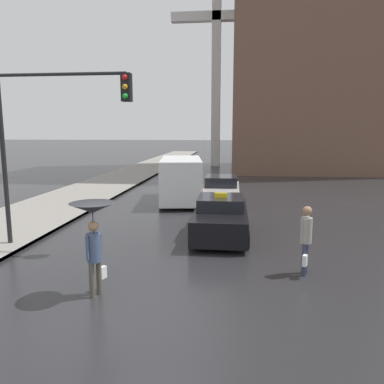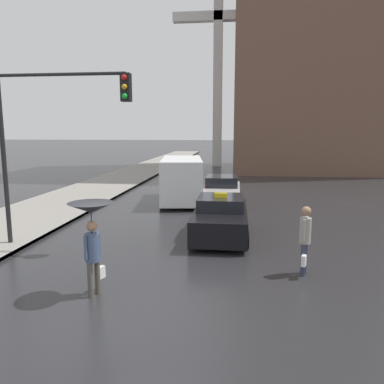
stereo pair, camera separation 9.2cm
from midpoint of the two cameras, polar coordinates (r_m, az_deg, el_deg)
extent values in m
plane|color=#262628|center=(7.86, -9.90, -18.65)|extent=(300.00, 300.00, 0.00)
cube|color=black|center=(13.16, 4.56, -4.37)|extent=(1.80, 4.14, 0.81)
cube|color=black|center=(13.23, 4.63, -1.58)|extent=(1.58, 1.87, 0.42)
cylinder|color=black|center=(11.98, 8.41, -7.13)|extent=(0.20, 0.60, 0.60)
cylinder|color=black|center=(12.05, 0.20, -6.94)|extent=(0.20, 0.60, 0.60)
cylinder|color=black|center=(14.47, 8.15, -4.27)|extent=(0.20, 0.60, 0.60)
cylinder|color=black|center=(14.52, 1.37, -4.13)|extent=(0.20, 0.60, 0.60)
cube|color=yellow|center=(12.98, 4.61, -0.49)|extent=(0.44, 0.16, 0.16)
cube|color=#B7B2AD|center=(19.07, 4.70, -0.23)|extent=(1.80, 4.23, 0.73)
cube|color=black|center=(19.19, 4.75, 1.69)|extent=(1.58, 1.90, 0.50)
cylinder|color=black|center=(17.81, 7.28, -1.70)|extent=(0.20, 0.60, 0.60)
cylinder|color=black|center=(17.87, 1.79, -1.59)|extent=(0.20, 0.60, 0.60)
cylinder|color=black|center=(20.39, 7.23, -0.31)|extent=(0.20, 0.60, 0.60)
cylinder|color=black|center=(20.44, 2.43, -0.22)|extent=(0.20, 0.60, 0.60)
cube|color=white|center=(19.47, -1.43, 2.04)|extent=(2.65, 5.28, 2.10)
cube|color=black|center=(19.43, -1.44, 3.13)|extent=(2.62, 4.88, 0.54)
cube|color=red|center=(19.51, -1.43, 1.27)|extent=(2.65, 5.08, 0.14)
cylinder|color=black|center=(18.13, 1.53, -1.38)|extent=(0.28, 0.65, 0.63)
cylinder|color=black|center=(18.15, -4.47, -1.40)|extent=(0.28, 0.65, 0.63)
cylinder|color=black|center=(21.11, 1.20, 0.13)|extent=(0.28, 0.65, 0.63)
cylinder|color=black|center=(21.13, -3.95, 0.12)|extent=(0.28, 0.65, 0.63)
cylinder|color=#4C473D|center=(8.79, -14.94, -12.84)|extent=(0.16, 0.16, 0.80)
cylinder|color=#4C473D|center=(8.93, -13.92, -12.43)|extent=(0.16, 0.16, 0.80)
cylinder|color=#3D4C6B|center=(8.62, -14.62, -8.18)|extent=(0.43, 0.43, 0.64)
sphere|color=#997051|center=(8.49, -14.75, -5.05)|extent=(0.23, 0.23, 0.23)
cylinder|color=#3D4C6B|center=(8.47, -15.61, -8.19)|extent=(0.09, 0.09, 0.54)
cylinder|color=#3D4C6B|center=(8.74, -13.69, -7.56)|extent=(0.09, 0.09, 0.54)
cone|color=#232328|center=(8.40, -14.87, -2.34)|extent=(0.99, 0.99, 0.22)
cylinder|color=black|center=(8.47, -14.77, -4.58)|extent=(0.02, 0.02, 0.68)
cube|color=white|center=(9.06, -13.38, -11.81)|extent=(0.16, 0.20, 0.28)
cylinder|color=#2D3347|center=(10.28, 17.06, -9.54)|extent=(0.16, 0.16, 0.84)
cylinder|color=#2D3347|center=(10.08, 16.81, -9.92)|extent=(0.16, 0.16, 0.84)
cylinder|color=gray|center=(9.97, 17.14, -5.64)|extent=(0.37, 0.37, 0.66)
sphere|color=#997051|center=(9.85, 17.27, -2.81)|extent=(0.24, 0.24, 0.24)
cylinder|color=gray|center=(10.13, 17.35, -5.12)|extent=(0.09, 0.09, 0.56)
cylinder|color=gray|center=(9.78, 16.94, -5.61)|extent=(0.09, 0.09, 0.56)
cube|color=white|center=(9.91, 16.92, -9.99)|extent=(0.16, 0.20, 0.28)
cylinder|color=black|center=(13.04, -26.57, 4.52)|extent=(0.14, 0.14, 5.61)
cylinder|color=black|center=(12.15, -19.26, 16.57)|extent=(3.97, 0.10, 0.10)
cube|color=black|center=(11.39, -9.79, 15.43)|extent=(0.28, 0.28, 0.80)
sphere|color=red|center=(11.27, -10.07, 16.82)|extent=(0.16, 0.16, 0.16)
sphere|color=orange|center=(11.24, -10.03, 15.51)|extent=(0.16, 0.16, 0.16)
sphere|color=green|center=(11.22, -9.99, 14.19)|extent=(0.16, 0.16, 0.16)
cube|color=white|center=(40.53, 4.04, 18.88)|extent=(0.90, 0.90, 20.91)
cube|color=white|center=(41.55, 4.12, 25.14)|extent=(9.20, 0.90, 0.90)
camera|label=1|loc=(0.05, -89.81, 0.03)|focal=35.00mm
camera|label=2|loc=(0.05, 90.19, -0.03)|focal=35.00mm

